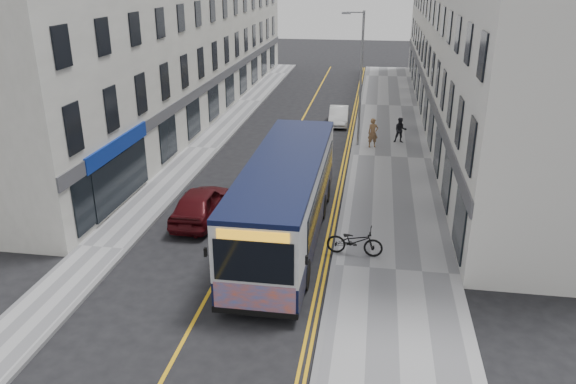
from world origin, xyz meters
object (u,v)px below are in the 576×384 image
(streetlamp, at_px, (360,75))
(city_bus, at_px, (286,197))
(pedestrian_near, at_px, (373,133))
(pedestrian_far, at_px, (400,130))
(car_white, at_px, (339,116))
(bicycle, at_px, (355,241))
(car_maroon, at_px, (201,204))

(streetlamp, bearing_deg, city_bus, -99.61)
(city_bus, bearing_deg, streetlamp, 80.39)
(pedestrian_near, xyz_separation_m, pedestrian_far, (1.66, 1.26, -0.10))
(streetlamp, relative_size, car_white, 2.16)
(bicycle, distance_m, pedestrian_near, 14.02)
(city_bus, relative_size, pedestrian_near, 6.71)
(streetlamp, height_order, car_white, streetlamp)
(streetlamp, bearing_deg, car_maroon, -117.38)
(car_white, bearing_deg, streetlamp, -76.53)
(bicycle, bearing_deg, car_white, 10.23)
(car_maroon, bearing_deg, city_bus, 161.50)
(pedestrian_near, bearing_deg, car_white, 94.97)
(bicycle, bearing_deg, streetlamp, 6.47)
(pedestrian_far, bearing_deg, car_white, 131.23)
(bicycle, height_order, car_maroon, car_maroon)
(pedestrian_near, height_order, car_white, pedestrian_near)
(streetlamp, bearing_deg, car_white, 105.87)
(streetlamp, distance_m, pedestrian_near, 3.53)
(streetlamp, xyz_separation_m, city_bus, (-2.25, -13.26, -2.50))
(car_white, bearing_deg, city_bus, -94.76)
(city_bus, xyz_separation_m, pedestrian_far, (4.88, 14.22, -0.98))
(pedestrian_far, distance_m, car_maroon, 15.59)
(streetlamp, height_order, car_maroon, streetlamp)
(pedestrian_far, bearing_deg, streetlamp, -162.80)
(pedestrian_far, height_order, car_maroon, pedestrian_far)
(bicycle, bearing_deg, car_maroon, 74.63)
(streetlamp, xyz_separation_m, bicycle, (0.54, -14.31, -3.71))
(car_maroon, bearing_deg, bicycle, 160.85)
(city_bus, distance_m, bicycle, 3.21)
(city_bus, relative_size, car_maroon, 2.68)
(car_white, bearing_deg, car_maroon, -107.69)
(pedestrian_far, height_order, car_white, pedestrian_far)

